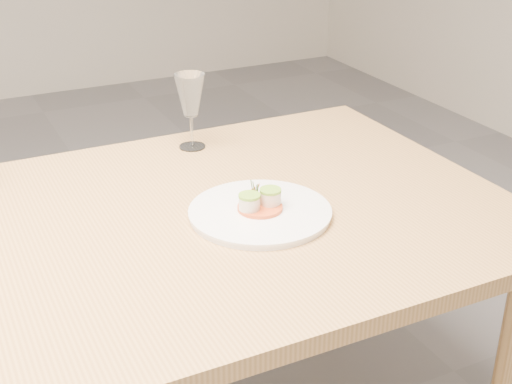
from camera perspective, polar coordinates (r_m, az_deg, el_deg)
name	(u,v)px	position (r m, az deg, el deg)	size (l,w,h in m)	color
dinner_plate	(260,211)	(1.58, 0.34, -1.52)	(0.32, 0.32, 0.08)	white
wine_glass_3	(190,97)	(1.92, -5.28, 7.59)	(0.08, 0.08, 0.21)	white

